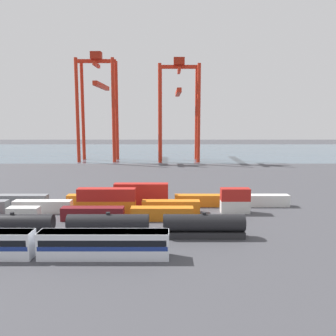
% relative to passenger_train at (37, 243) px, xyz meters
% --- Properties ---
extents(ground_plane, '(420.00, 420.00, 0.00)m').
position_rel_passenger_train_xyz_m(ground_plane, '(7.06, 60.09, -2.14)').
color(ground_plane, '#424247').
extents(harbour_water, '(400.00, 110.00, 0.01)m').
position_rel_passenger_train_xyz_m(harbour_water, '(7.06, 160.10, -2.14)').
color(harbour_water, '#475B6B').
rests_on(harbour_water, ground_plane).
extents(passenger_train, '(37.93, 3.14, 3.90)m').
position_rel_passenger_train_xyz_m(passenger_train, '(0.00, 0.00, 0.00)').
color(passenger_train, silver).
rests_on(passenger_train, ground_plane).
extents(freight_tank_row, '(45.44, 2.83, 4.29)m').
position_rel_passenger_train_xyz_m(freight_tank_row, '(8.85, 8.88, -0.13)').
color(freight_tank_row, '#232326').
rests_on(freight_tank_row, ground_plane).
extents(shipping_container_1, '(6.04, 2.44, 2.60)m').
position_rel_passenger_train_xyz_m(shipping_container_1, '(-9.33, 19.01, -0.84)').
color(shipping_container_1, silver).
rests_on(shipping_container_1, ground_plane).
extents(shipping_container_2, '(12.10, 2.44, 2.60)m').
position_rel_passenger_train_xyz_m(shipping_container_2, '(4.16, 19.01, -0.84)').
color(shipping_container_2, maroon).
rests_on(shipping_container_2, ground_plane).
extents(shipping_container_3, '(12.10, 2.44, 2.60)m').
position_rel_passenger_train_xyz_m(shipping_container_3, '(17.65, 19.01, -0.84)').
color(shipping_container_3, orange).
rests_on(shipping_container_3, ground_plane).
extents(shipping_container_5, '(12.10, 2.44, 2.60)m').
position_rel_passenger_train_xyz_m(shipping_container_5, '(-7.52, 24.62, -0.84)').
color(shipping_container_5, silver).
rests_on(shipping_container_5, ground_plane).
extents(shipping_container_6, '(12.10, 2.44, 2.60)m').
position_rel_passenger_train_xyz_m(shipping_container_6, '(5.95, 24.62, -0.84)').
color(shipping_container_6, orange).
rests_on(shipping_container_6, ground_plane).
extents(shipping_container_7, '(12.10, 2.44, 2.60)m').
position_rel_passenger_train_xyz_m(shipping_container_7, '(5.95, 24.62, 1.76)').
color(shipping_container_7, '#AD211C').
rests_on(shipping_container_7, shipping_container_6).
extents(shipping_container_8, '(12.10, 2.44, 2.60)m').
position_rel_passenger_train_xyz_m(shipping_container_8, '(19.41, 24.62, -0.84)').
color(shipping_container_8, orange).
rests_on(shipping_container_8, ground_plane).
extents(shipping_container_9, '(6.04, 2.44, 2.60)m').
position_rel_passenger_train_xyz_m(shipping_container_9, '(32.88, 24.62, -0.84)').
color(shipping_container_9, silver).
rests_on(shipping_container_9, ground_plane).
extents(shipping_container_10, '(6.04, 2.44, 2.60)m').
position_rel_passenger_train_xyz_m(shipping_container_10, '(32.88, 24.62, 1.76)').
color(shipping_container_10, '#AD211C').
rests_on(shipping_container_10, shipping_container_9).
extents(shipping_container_12, '(12.10, 2.44, 2.60)m').
position_rel_passenger_train_xyz_m(shipping_container_12, '(-14.42, 30.22, -0.84)').
color(shipping_container_12, slate).
rests_on(shipping_container_12, ground_plane).
extents(shipping_container_13, '(6.04, 2.44, 2.60)m').
position_rel_passenger_train_xyz_m(shipping_container_13, '(-0.82, 30.22, -0.84)').
color(shipping_container_13, orange).
rests_on(shipping_container_13, ground_plane).
extents(shipping_container_14, '(12.10, 2.44, 2.60)m').
position_rel_passenger_train_xyz_m(shipping_container_14, '(12.78, 30.22, -0.84)').
color(shipping_container_14, '#AD211C').
rests_on(shipping_container_14, ground_plane).
extents(shipping_container_15, '(12.10, 2.44, 2.60)m').
position_rel_passenger_train_xyz_m(shipping_container_15, '(12.78, 30.22, 1.76)').
color(shipping_container_15, '#AD211C').
rests_on(shipping_container_15, shipping_container_14).
extents(shipping_container_16, '(12.10, 2.44, 2.60)m').
position_rel_passenger_train_xyz_m(shipping_container_16, '(26.38, 30.22, -0.84)').
color(shipping_container_16, orange).
rests_on(shipping_container_16, ground_plane).
extents(shipping_container_17, '(12.10, 2.44, 2.60)m').
position_rel_passenger_train_xyz_m(shipping_container_17, '(39.98, 30.22, -0.84)').
color(shipping_container_17, silver).
rests_on(shipping_container_17, ground_plane).
extents(gantry_crane_west, '(17.39, 34.39, 48.39)m').
position_rel_passenger_train_xyz_m(gantry_crane_west, '(-12.94, 117.94, 26.94)').
color(gantry_crane_west, red).
rests_on(gantry_crane_west, ground_plane).
extents(gantry_crane_central, '(18.53, 36.36, 45.92)m').
position_rel_passenger_train_xyz_m(gantry_crane_central, '(23.72, 118.21, 25.48)').
color(gantry_crane_central, red).
rests_on(gantry_crane_central, ground_plane).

